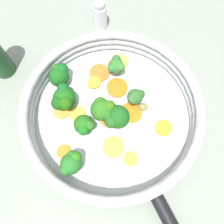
# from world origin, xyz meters

# --- Properties ---
(ground_plane) EXTENTS (4.00, 4.00, 0.00)m
(ground_plane) POSITION_xyz_m (0.00, 0.00, 0.00)
(ground_plane) COLOR gray
(skillet) EXTENTS (0.34, 0.34, 0.02)m
(skillet) POSITION_xyz_m (0.00, 0.00, 0.01)
(skillet) COLOR #B2B5B7
(skillet) RESTS_ON ground_plane
(skillet_rim_wall) EXTENTS (0.36, 0.36, 0.05)m
(skillet_rim_wall) POSITION_xyz_m (0.00, 0.00, 0.04)
(skillet_rim_wall) COLOR #B2B7BD
(skillet_rim_wall) RESTS_ON skillet
(skillet_rivet_left) EXTENTS (0.01, 0.01, 0.01)m
(skillet_rivet_left) POSITION_xyz_m (-0.13, -0.09, 0.02)
(skillet_rivet_left) COLOR #ADB5B5
(skillet_rivet_left) RESTS_ON skillet
(skillet_rivet_right) EXTENTS (0.01, 0.01, 0.01)m
(skillet_rivet_right) POSITION_xyz_m (-0.06, -0.15, 0.02)
(skillet_rivet_right) COLOR #B6B1B8
(skillet_rivet_right) RESTS_ON skillet
(carrot_slice_0) EXTENTS (0.04, 0.04, 0.00)m
(carrot_slice_0) POSITION_xyz_m (-0.11, 0.05, 0.02)
(carrot_slice_0) COLOR orange
(carrot_slice_0) RESTS_ON skillet
(carrot_slice_1) EXTENTS (0.06, 0.06, 0.00)m
(carrot_slice_1) POSITION_xyz_m (0.06, 0.02, 0.02)
(carrot_slice_1) COLOR orange
(carrot_slice_1) RESTS_ON skillet
(carrot_slice_2) EXTENTS (0.04, 0.04, 0.01)m
(carrot_slice_2) POSITION_xyz_m (0.11, 0.05, 0.02)
(carrot_slice_2) COLOR #F89242
(carrot_slice_2) RESTS_ON skillet
(carrot_slice_3) EXTENTS (0.05, 0.05, 0.01)m
(carrot_slice_3) POSITION_xyz_m (-0.03, 0.07, 0.02)
(carrot_slice_3) COLOR orange
(carrot_slice_3) RESTS_ON skillet
(carrot_slice_4) EXTENTS (0.05, 0.05, 0.01)m
(carrot_slice_4) POSITION_xyz_m (0.02, -0.11, 0.02)
(carrot_slice_4) COLOR orange
(carrot_slice_4) RESTS_ON skillet
(carrot_slice_5) EXTENTS (0.06, 0.06, 0.01)m
(carrot_slice_5) POSITION_xyz_m (0.08, 0.07, 0.02)
(carrot_slice_5) COLOR orange
(carrot_slice_5) RESTS_ON skillet
(carrot_slice_6) EXTENTS (0.06, 0.06, 0.00)m
(carrot_slice_6) POSITION_xyz_m (-0.06, -0.03, 0.02)
(carrot_slice_6) COLOR gold
(carrot_slice_6) RESTS_ON skillet
(carrot_slice_7) EXTENTS (0.04, 0.04, 0.00)m
(carrot_slice_7) POSITION_xyz_m (-0.04, 0.10, 0.02)
(carrot_slice_7) COLOR orange
(carrot_slice_7) RESTS_ON skillet
(carrot_slice_8) EXTENTS (0.06, 0.06, 0.01)m
(carrot_slice_8) POSITION_xyz_m (-0.01, 0.00, 0.02)
(carrot_slice_8) COLOR orange
(carrot_slice_8) RESTS_ON skillet
(carrot_slice_9) EXTENTS (0.04, 0.04, 0.01)m
(carrot_slice_9) POSITION_xyz_m (-0.07, -0.07, 0.02)
(carrot_slice_9) COLOR orange
(carrot_slice_9) RESTS_ON skillet
(carrot_slice_10) EXTENTS (0.05, 0.05, 0.01)m
(carrot_slice_10) POSITION_xyz_m (0.12, 0.04, 0.02)
(carrot_slice_10) COLOR #F18A40
(carrot_slice_10) RESTS_ON skillet
(carrot_slice_11) EXTENTS (0.04, 0.04, 0.01)m
(carrot_slice_11) POSITION_xyz_m (0.05, 0.07, 0.02)
(carrot_slice_11) COLOR orange
(carrot_slice_11) RESTS_ON skillet
(carrot_slice_12) EXTENTS (0.06, 0.06, 0.00)m
(carrot_slice_12) POSITION_xyz_m (0.02, -0.03, 0.02)
(carrot_slice_12) COLOR orange
(carrot_slice_12) RESTS_ON skillet
(broccoli_floret_0) EXTENTS (0.05, 0.04, 0.05)m
(broccoli_floret_0) POSITION_xyz_m (0.02, 0.13, 0.05)
(broccoli_floret_0) COLOR #7D9A5B
(broccoli_floret_0) RESTS_ON skillet
(broccoli_floret_1) EXTENTS (0.04, 0.04, 0.05)m
(broccoli_floret_1) POSITION_xyz_m (-0.05, 0.04, 0.05)
(broccoli_floret_1) COLOR olive
(broccoli_floret_1) RESTS_ON skillet
(broccoli_floret_2) EXTENTS (0.05, 0.05, 0.05)m
(broccoli_floret_2) POSITION_xyz_m (-0.01, 0.02, 0.05)
(broccoli_floret_2) COLOR #639545
(broccoli_floret_2) RESTS_ON skillet
(broccoli_floret_3) EXTENTS (0.06, 0.05, 0.05)m
(broccoli_floret_3) POSITION_xyz_m (-0.02, 0.10, 0.05)
(broccoli_floret_3) COLOR #7BA867
(broccoli_floret_3) RESTS_ON skillet
(broccoli_floret_4) EXTENTS (0.04, 0.03, 0.05)m
(broccoli_floret_4) POSITION_xyz_m (0.04, -0.03, 0.05)
(broccoli_floret_4) COLOR #7FA85D
(broccoli_floret_4) RESTS_ON skillet
(broccoli_floret_5) EXTENTS (0.05, 0.04, 0.05)m
(broccoli_floret_5) POSITION_xyz_m (-0.13, 0.02, 0.05)
(broccoli_floret_5) COLOR #688C46
(broccoli_floret_5) RESTS_ON skillet
(broccoli_floret_6) EXTENTS (0.04, 0.04, 0.05)m
(broccoli_floret_6) POSITION_xyz_m (0.09, 0.04, 0.05)
(broccoli_floret_6) COLOR #87A564
(broccoli_floret_6) RESTS_ON skillet
(broccoli_floret_7) EXTENTS (0.05, 0.05, 0.05)m
(broccoli_floret_7) POSITION_xyz_m (-0.01, -0.01, 0.05)
(broccoli_floret_7) COLOR #84A368
(broccoli_floret_7) RESTS_ON skillet
(mushroom_piece_0) EXTENTS (0.02, 0.03, 0.01)m
(mushroom_piece_0) POSITION_xyz_m (0.04, -0.05, 0.02)
(mushroom_piece_0) COLOR olive
(mushroom_piece_0) RESTS_ON skillet
(salt_shaker) EXTENTS (0.03, 0.03, 0.09)m
(salt_shaker) POSITION_xyz_m (0.21, 0.13, 0.04)
(salt_shaker) COLOR white
(salt_shaker) RESTS_ON ground_plane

